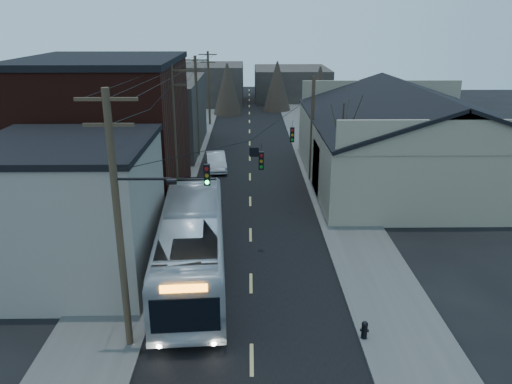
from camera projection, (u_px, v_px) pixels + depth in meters
road_surface at (250, 164)px, 46.09m from camera, size 9.00×110.00×0.02m
sidewalk_left at (179, 164)px, 45.99m from camera, size 4.00×110.00×0.12m
sidewalk_right at (320, 163)px, 46.16m from camera, size 4.00×110.00×0.12m
building_clapboard at (71, 213)px, 25.00m from camera, size 8.00×8.00×7.00m
building_brick at (107, 135)px, 34.87m from camera, size 10.00×12.00×10.00m
building_left_far at (156, 115)px, 50.48m from camera, size 9.00×14.00×7.00m
warehouse at (409, 148)px, 40.66m from camera, size 16.16×20.60×7.73m
building_far_left at (211, 84)px, 78.06m from camera, size 10.00×12.00×6.00m
building_far_right at (291, 83)px, 83.12m from camera, size 12.00×14.00×5.00m
bare_tree at (341, 154)px, 35.56m from camera, size 0.40×0.40×7.20m
utility_lines at (210, 124)px, 38.89m from camera, size 11.24×45.28×10.50m
bus at (192, 244)px, 25.41m from camera, size 4.02×13.55×3.72m
parked_car at (216, 161)px, 44.12m from camera, size 2.20×4.78×1.52m
fire_hydrant at (365, 329)px, 20.69m from camera, size 0.38×0.27×0.79m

